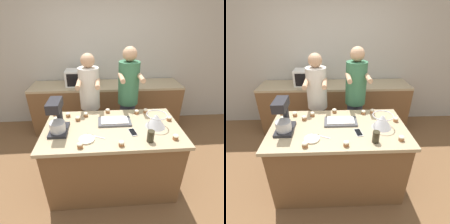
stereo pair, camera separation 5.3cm
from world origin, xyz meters
The scene contains 27 objects.
ground_plane centered at (0.00, 0.00, 0.00)m, with size 16.00×16.00×0.00m, color brown.
back_wall centered at (0.00, 1.78, 1.35)m, with size 10.00×0.06×2.70m.
island_counter centered at (0.00, 0.00, 0.45)m, with size 1.60×0.86×0.90m.
back_counter centered at (0.00, 1.43, 0.47)m, with size 2.80×0.60×0.93m.
person_left centered at (-0.28, 0.68, 0.87)m, with size 0.31×0.49×1.63m.
person_right centered at (0.29, 0.68, 0.91)m, with size 0.32×0.49×1.71m.
stand_mixer centered at (-0.61, -0.04, 1.07)m, with size 0.20×0.30×0.39m.
mixing_bowl centered at (0.51, -0.02, 0.98)m, with size 0.24×0.24×0.16m.
baking_tray centered at (0.04, 0.10, 0.91)m, with size 0.40×0.22×0.04m.
microwave_oven centered at (-0.48, 1.43, 1.07)m, with size 0.52×0.33×0.28m.
cell_phone centered at (0.22, -0.13, 0.90)m, with size 0.10×0.15×0.01m.
drinking_glass centered at (0.37, -0.30, 0.96)m, with size 0.07×0.07×0.13m.
small_plate centered at (-0.29, -0.23, 0.90)m, with size 0.17×0.17×0.02m.
knife centered at (-0.20, -0.17, 0.90)m, with size 0.21×0.11×0.01m.
cupcake_0 centered at (-0.33, 0.28, 0.93)m, with size 0.06×0.06×0.06m.
cupcake_1 centered at (0.35, 0.31, 0.93)m, with size 0.06×0.06×0.06m.
cupcake_2 centered at (0.72, 0.10, 0.93)m, with size 0.06×0.06×0.06m.
cupcake_3 centered at (0.65, -0.28, 0.93)m, with size 0.06×0.06×0.06m.
cupcake_4 centered at (-0.42, 0.18, 0.93)m, with size 0.06×0.06×0.06m.
cupcake_5 centered at (0.48, 0.33, 0.93)m, with size 0.06×0.06×0.06m.
cupcake_6 centered at (-0.56, 0.29, 0.93)m, with size 0.06×0.06×0.06m.
cupcake_7 centered at (0.07, -0.35, 0.93)m, with size 0.06×0.06×0.06m.
cupcake_8 centered at (-0.04, 0.36, 0.93)m, with size 0.06×0.06×0.06m.
cupcake_9 centered at (-0.35, -0.35, 0.93)m, with size 0.06×0.06×0.06m.
cupcake_10 centered at (0.57, 0.14, 0.93)m, with size 0.06×0.06×0.06m.
cupcake_11 centered at (-0.74, 0.35, 0.93)m, with size 0.06×0.06×0.06m.
cupcake_12 centered at (-0.68, 0.18, 0.93)m, with size 0.06×0.06×0.06m.
Camera 1 is at (-0.13, -1.72, 2.03)m, focal length 28.00 mm.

